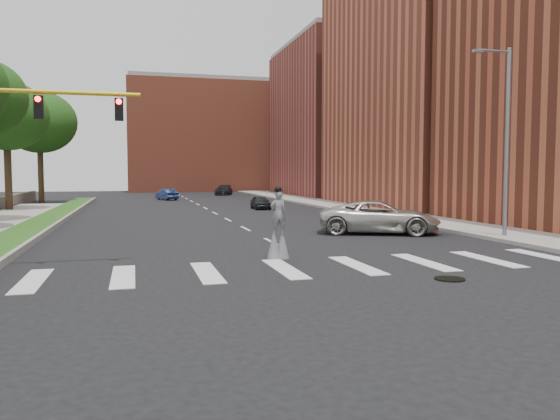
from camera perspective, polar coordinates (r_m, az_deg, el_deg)
name	(u,v)px	position (r m, az deg, el deg)	size (l,w,h in m)	color
ground_plane	(332,272)	(17.62, 5.42, -6.52)	(160.00, 160.00, 0.00)	black
grass_median	(44,222)	(36.77, -23.45, -1.14)	(2.00, 60.00, 0.25)	#214D16
median_curb	(62,221)	(36.62, -21.82, -1.10)	(0.20, 60.00, 0.28)	gray
sidewalk_right	(368,210)	(45.32, 9.23, 0.00)	(5.00, 90.00, 0.18)	gray
manhole	(450,279)	(17.17, 17.30, -6.89)	(0.90, 0.90, 0.04)	black
building_mid	(441,78)	(54.79, 16.49, 13.07)	(16.00, 22.00, 24.00)	#B15037
building_far	(345,122)	(75.93, 6.85, 9.10)	(16.00, 22.00, 20.00)	#974137
building_backdrop	(206,138)	(95.17, -7.74, 7.45)	(26.00, 14.00, 18.00)	#B15037
streetlight	(505,136)	(28.01, 22.49, 7.15)	(2.05, 0.20, 9.00)	slate
traffic_signal	(13,143)	(19.61, -26.09, 6.34)	(5.30, 0.23, 6.20)	black
stilt_performer	(278,231)	(20.14, -0.20, -2.25)	(0.84, 0.52, 2.70)	#302213
suv_crossing	(379,217)	(28.90, 10.34, -0.73)	(2.86, 6.20, 1.72)	beige
car_near	(260,202)	(47.14, -2.06, 0.80)	(1.38, 3.43, 1.17)	black
car_mid	(167,194)	(63.82, -11.74, 1.61)	(1.36, 3.91, 1.29)	navy
car_far	(224,190)	(76.36, -5.89, 2.10)	(1.98, 4.86, 1.41)	black
tree_4	(6,116)	(49.42, -26.70, 8.76)	(6.54, 6.54, 10.50)	#302213
tree_5	(39,122)	(61.00, -23.86, 8.38)	(7.39, 7.39, 11.40)	#302213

